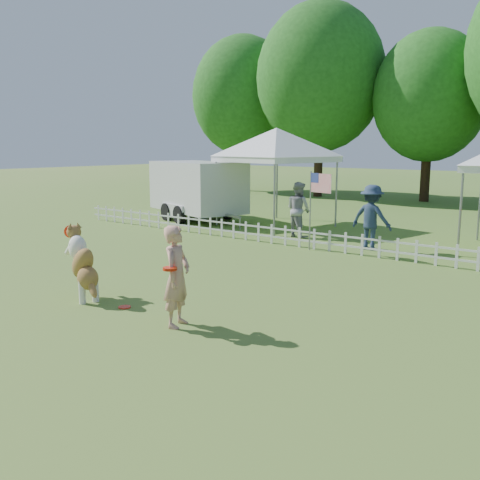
{
  "coord_description": "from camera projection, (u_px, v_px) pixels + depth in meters",
  "views": [
    {
      "loc": [
        6.97,
        -6.31,
        2.97
      ],
      "look_at": [
        0.44,
        2.0,
        1.1
      ],
      "focal_mm": 40.0,
      "sensor_mm": 36.0,
      "label": 1
    }
  ],
  "objects": [
    {
      "name": "ground",
      "position": [
        153.0,
        312.0,
        9.64
      ],
      "size": [
        120.0,
        120.0,
        0.0
      ],
      "primitive_type": "plane",
      "color": "#376C22",
      "rests_on": "ground"
    },
    {
      "name": "picket_fence",
      "position": [
        337.0,
        242.0,
        15.01
      ],
      "size": [
        22.0,
        0.08,
        0.6
      ],
      "primitive_type": null,
      "color": "silver",
      "rests_on": "ground"
    },
    {
      "name": "handler",
      "position": [
        177.0,
        276.0,
        8.79
      ],
      "size": [
        0.59,
        0.72,
        1.7
      ],
      "primitive_type": "imported",
      "rotation": [
        0.0,
        0.0,
        1.91
      ],
      "color": "tan",
      "rests_on": "ground"
    },
    {
      "name": "dog",
      "position": [
        83.0,
        264.0,
        10.37
      ],
      "size": [
        1.45,
        0.89,
        1.42
      ],
      "primitive_type": null,
      "rotation": [
        0.0,
        0.0,
        -0.34
      ],
      "color": "brown",
      "rests_on": "ground"
    },
    {
      "name": "frisbee_on_turf",
      "position": [
        125.0,
        307.0,
        9.93
      ],
      "size": [
        0.31,
        0.31,
        0.02
      ],
      "primitive_type": "cylinder",
      "rotation": [
        0.0,
        0.0,
        -0.38
      ],
      "color": "red",
      "rests_on": "ground"
    },
    {
      "name": "canopy_tent_left",
      "position": [
        276.0,
        179.0,
        19.75
      ],
      "size": [
        4.05,
        4.05,
        3.53
      ],
      "primitive_type": null,
      "rotation": [
        0.0,
        0.0,
        -0.21
      ],
      "color": "white",
      "rests_on": "ground"
    },
    {
      "name": "cargo_trailer",
      "position": [
        197.0,
        190.0,
        21.51
      ],
      "size": [
        5.91,
        3.95,
        2.39
      ],
      "primitive_type": null,
      "rotation": [
        0.0,
        0.0,
        -0.31
      ],
      "color": "silver",
      "rests_on": "ground"
    },
    {
      "name": "flag_pole",
      "position": [
        310.0,
        211.0,
        15.25
      ],
      "size": [
        0.86,
        0.34,
        2.26
      ],
      "primitive_type": null,
      "rotation": [
        0.0,
        0.0,
        -0.29
      ],
      "color": "gray",
      "rests_on": "ground"
    },
    {
      "name": "spectator_a",
      "position": [
        298.0,
        209.0,
        17.52
      ],
      "size": [
        1.04,
        0.91,
        1.81
      ],
      "primitive_type": "imported",
      "rotation": [
        0.0,
        0.0,
        2.85
      ],
      "color": "#939398",
      "rests_on": "ground"
    },
    {
      "name": "spectator_b",
      "position": [
        371.0,
        217.0,
        15.33
      ],
      "size": [
        1.25,
        0.77,
        1.88
      ],
      "primitive_type": "imported",
      "rotation": [
        0.0,
        0.0,
        3.08
      ],
      "color": "#24344E",
      "rests_on": "ground"
    },
    {
      "name": "tree_far_left",
      "position": [
        243.0,
        106.0,
        34.85
      ],
      "size": [
        6.6,
        6.6,
        11.0
      ],
      "primitive_type": null,
      "color": "#1D5317",
      "rests_on": "ground"
    },
    {
      "name": "tree_left",
      "position": [
        320.0,
        92.0,
        30.72
      ],
      "size": [
        7.4,
        7.4,
        12.0
      ],
      "primitive_type": null,
      "color": "#1D5317",
      "rests_on": "ground"
    },
    {
      "name": "tree_center_left",
      "position": [
        429.0,
        108.0,
        28.04
      ],
      "size": [
        6.0,
        6.0,
        9.8
      ],
      "primitive_type": null,
      "color": "#1D5317",
      "rests_on": "ground"
    }
  ]
}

